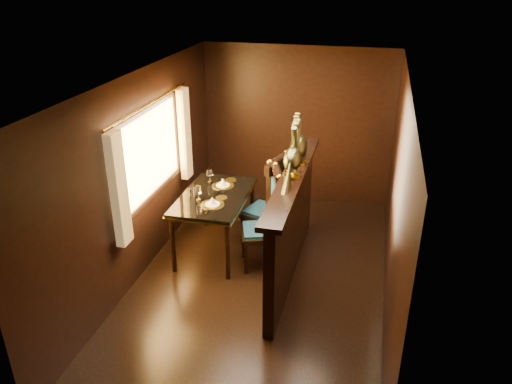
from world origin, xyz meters
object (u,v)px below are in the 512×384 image
at_px(dining_table, 214,200).
at_px(chair_left, 270,216).
at_px(chair_right, 272,200).
at_px(peacock_left, 293,149).
at_px(peacock_right, 299,137).

xyz_separation_m(dining_table, chair_left, (0.80, -0.18, -0.05)).
bearing_deg(dining_table, chair_right, 19.95).
relative_size(dining_table, peacock_left, 2.07).
bearing_deg(dining_table, chair_left, -12.81).
xyz_separation_m(peacock_left, peacock_right, (0.00, 0.43, 0.00)).
relative_size(dining_table, chair_right, 1.03).
height_order(chair_left, peacock_right, peacock_right).
height_order(chair_left, chair_right, chair_right).
bearing_deg(peacock_left, chair_left, 143.21).
height_order(peacock_left, peacock_right, peacock_right).
bearing_deg(chair_right, chair_left, -60.87).
bearing_deg(peacock_right, chair_left, -145.33).
bearing_deg(peacock_right, dining_table, -178.53).
distance_m(peacock_left, peacock_right, 0.43).
bearing_deg(dining_table, peacock_right, 1.11).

